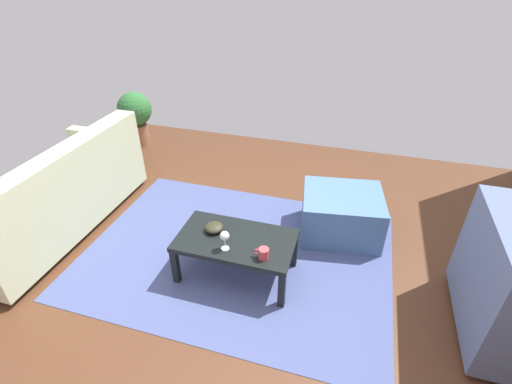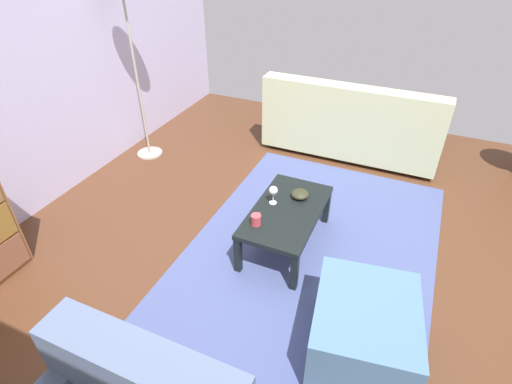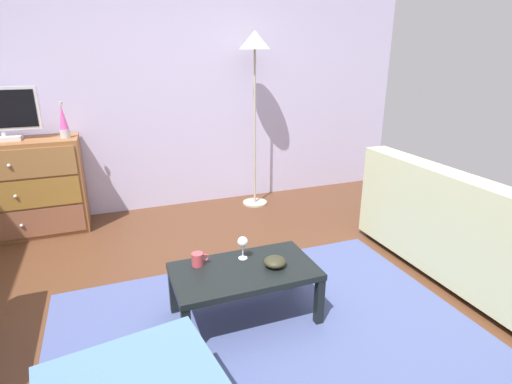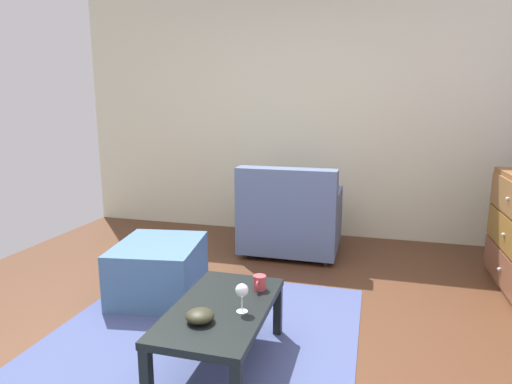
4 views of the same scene
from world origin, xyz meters
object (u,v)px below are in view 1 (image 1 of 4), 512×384
at_px(wine_glass, 225,236).
at_px(bowl_decorative, 214,228).
at_px(mug, 263,253).
at_px(couch_large, 54,197).
at_px(coffee_table, 236,243).
at_px(potted_plant, 135,114).
at_px(ottoman, 341,214).

height_order(wine_glass, bowl_decorative, wine_glass).
distance_m(mug, couch_large, 2.09).
distance_m(coffee_table, couch_large, 1.81).
xyz_separation_m(couch_large, potted_plant, (0.27, -1.83, 0.11)).
bearing_deg(bowl_decorative, potted_plant, -45.28).
bearing_deg(potted_plant, couch_large, 98.41).
bearing_deg(couch_large, potted_plant, -81.59).
bearing_deg(couch_large, mug, 172.80).
bearing_deg(wine_glass, potted_plant, -45.46).
height_order(coffee_table, couch_large, couch_large).
bearing_deg(mug, wine_glass, -3.10).
xyz_separation_m(wine_glass, potted_plant, (2.04, -2.08, -0.04)).
distance_m(bowl_decorative, potted_plant, 2.68).
bearing_deg(bowl_decorative, ottoman, -142.07).
bearing_deg(mug, potted_plant, -41.79).
distance_m(wine_glass, mug, 0.31).
xyz_separation_m(bowl_decorative, ottoman, (-0.94, -0.73, -0.19)).
distance_m(coffee_table, mug, 0.31).
bearing_deg(bowl_decorative, coffee_table, 167.94).
bearing_deg(bowl_decorative, mug, 157.57).
relative_size(wine_glass, couch_large, 0.08).
distance_m(wine_glass, bowl_decorative, 0.25).
height_order(wine_glass, potted_plant, potted_plant).
bearing_deg(coffee_table, mug, 150.78).
xyz_separation_m(bowl_decorative, potted_plant, (1.89, -1.90, 0.04)).
relative_size(couch_large, ottoman, 2.70).
bearing_deg(bowl_decorative, wine_glass, 132.53).
xyz_separation_m(coffee_table, mug, (-0.26, 0.15, 0.09)).
bearing_deg(coffee_table, bowl_decorative, -12.06).
height_order(coffee_table, mug, mug).
distance_m(coffee_table, ottoman, 1.08).
distance_m(couch_large, ottoman, 2.64).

